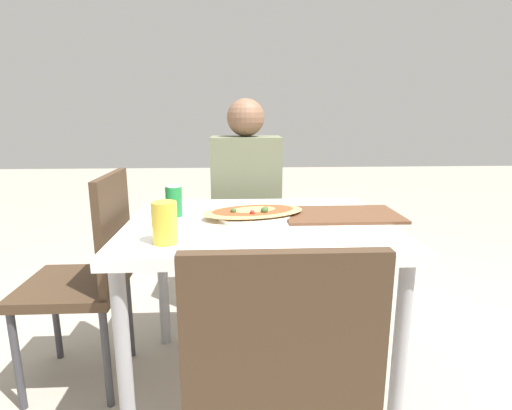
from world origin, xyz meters
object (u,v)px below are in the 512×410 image
Objects in this scene: chair_far_seated at (246,224)px; chair_side_left at (90,270)px; soda_can at (174,201)px; person_seated at (246,194)px; chair_near_camera at (276,403)px; dining_table at (258,241)px; pizza_main at (253,213)px; drink_glass at (165,223)px.

chair_far_seated is 1.00× the size of chair_side_left.
soda_can is at bearing 64.52° from chair_far_seated.
soda_can is at bearing 59.85° from person_seated.
soda_can is at bearing 112.08° from chair_near_camera.
person_seated reaches higher than chair_far_seated.
person_seated reaches higher than soda_can.
dining_table is 0.71m from chair_side_left.
person_seated reaches higher than chair_near_camera.
chair_far_seated reaches higher than dining_table.
chair_far_seated is 0.75× the size of person_seated.
chair_near_camera is at bearing -90.18° from dining_table.
chair_near_camera is 2.00× the size of pizza_main.
chair_near_camera is at bearing -56.85° from drink_glass.
person_seated is at bearing 91.51° from pizza_main.
soda_can is at bearing -86.71° from chair_side_left.
pizza_main is at bearing 91.05° from chair_near_camera.
chair_far_seated is 0.94m from chair_side_left.
chair_far_seated is at bearing -44.89° from chair_side_left.
pizza_main is (0.68, -0.02, 0.24)m from chair_side_left.
chair_near_camera and chair_side_left have the same top height.
chair_side_left is at bearing -176.71° from soda_can.
soda_can reaches higher than pizza_main.
soda_can is (-0.31, -0.64, 0.28)m from chair_far_seated.
chair_side_left reaches higher than pizza_main.
chair_far_seated is (-0.03, 0.74, -0.14)m from dining_table.
pizza_main is at bearing -6.47° from soda_can.
drink_glass is (-0.32, -0.26, 0.15)m from dining_table.
person_seated is 8.89× the size of drink_glass.
chair_near_camera is at bearing -139.48° from chair_side_left.
chair_side_left reaches higher than dining_table.
chair_near_camera is 0.94m from soda_can.
chair_side_left reaches higher than soda_can.
chair_side_left is at bearing 138.94° from drink_glass.
soda_can is (-0.34, 0.09, 0.15)m from dining_table.
drink_glass is at bearing 123.15° from chair_near_camera.
person_seated is at bearing 92.91° from dining_table.
dining_table is 7.40× the size of drink_glass.
drink_glass is (-0.30, -0.31, 0.05)m from pizza_main.
pizza_main is (-0.01, 0.79, 0.24)m from chair_near_camera.
person_seated is (-0.03, 0.62, 0.07)m from dining_table.
pizza_main is at bearing 106.63° from dining_table.
dining_table is 0.43m from drink_glass.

